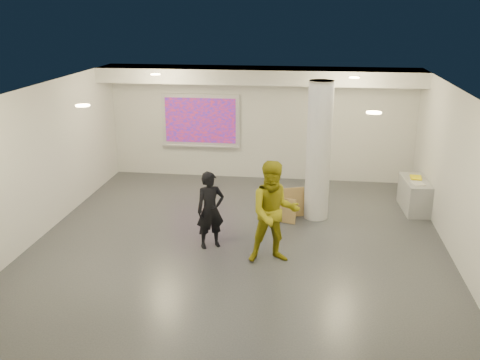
# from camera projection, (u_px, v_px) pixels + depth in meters

# --- Properties ---
(floor) EXTENTS (8.00, 9.00, 0.01)m
(floor) POSITION_uv_depth(u_px,v_px,m) (237.00, 248.00, 10.30)
(floor) COLOR #34363A
(floor) RESTS_ON ground
(ceiling) EXTENTS (8.00, 9.00, 0.01)m
(ceiling) POSITION_uv_depth(u_px,v_px,m) (237.00, 92.00, 9.38)
(ceiling) COLOR silver
(ceiling) RESTS_ON floor
(wall_back) EXTENTS (8.00, 0.01, 3.00)m
(wall_back) POSITION_uv_depth(u_px,v_px,m) (260.00, 123.00, 14.08)
(wall_back) COLOR silver
(wall_back) RESTS_ON floor
(wall_front) EXTENTS (8.00, 0.01, 3.00)m
(wall_front) POSITION_uv_depth(u_px,v_px,m) (179.00, 301.00, 5.60)
(wall_front) COLOR silver
(wall_front) RESTS_ON floor
(wall_left) EXTENTS (0.01, 9.00, 3.00)m
(wall_left) POSITION_uv_depth(u_px,v_px,m) (33.00, 166.00, 10.34)
(wall_left) COLOR silver
(wall_left) RESTS_ON floor
(wall_right) EXTENTS (0.01, 9.00, 3.00)m
(wall_right) POSITION_uv_depth(u_px,v_px,m) (463.00, 183.00, 9.34)
(wall_right) COLOR silver
(wall_right) RESTS_ON floor
(soffit_band) EXTENTS (8.00, 1.10, 0.36)m
(soffit_band) POSITION_uv_depth(u_px,v_px,m) (259.00, 75.00, 13.15)
(soffit_band) COLOR silver
(soffit_band) RESTS_ON ceiling
(downlight_nw) EXTENTS (0.22, 0.22, 0.02)m
(downlight_nw) POSITION_uv_depth(u_px,v_px,m) (155.00, 74.00, 12.01)
(downlight_nw) COLOR #FFDB93
(downlight_nw) RESTS_ON ceiling
(downlight_ne) EXTENTS (0.22, 0.22, 0.02)m
(downlight_ne) POSITION_uv_depth(u_px,v_px,m) (354.00, 78.00, 11.46)
(downlight_ne) COLOR #FFDB93
(downlight_ne) RESTS_ON ceiling
(downlight_sw) EXTENTS (0.22, 0.22, 0.02)m
(downlight_sw) POSITION_uv_depth(u_px,v_px,m) (83.00, 105.00, 8.24)
(downlight_sw) COLOR #FFDB93
(downlight_sw) RESTS_ON ceiling
(downlight_se) EXTENTS (0.22, 0.22, 0.02)m
(downlight_se) POSITION_uv_depth(u_px,v_px,m) (374.00, 113.00, 7.69)
(downlight_se) COLOR #FFDB93
(downlight_se) RESTS_ON ceiling
(column) EXTENTS (0.52, 0.52, 3.00)m
(column) POSITION_uv_depth(u_px,v_px,m) (319.00, 152.00, 11.35)
(column) COLOR silver
(column) RESTS_ON floor
(projection_screen) EXTENTS (2.10, 0.13, 1.42)m
(projection_screen) POSITION_uv_depth(u_px,v_px,m) (201.00, 121.00, 14.23)
(projection_screen) COLOR silver
(projection_screen) RESTS_ON wall_back
(credenza) EXTENTS (0.58, 1.25, 0.71)m
(credenza) POSITION_uv_depth(u_px,v_px,m) (415.00, 195.00, 12.13)
(credenza) COLOR gray
(credenza) RESTS_ON floor
(papers_stack) EXTENTS (0.30, 0.35, 0.02)m
(papers_stack) POSITION_uv_depth(u_px,v_px,m) (418.00, 184.00, 11.75)
(papers_stack) COLOR silver
(papers_stack) RESTS_ON credenza
(postit_pad) EXTENTS (0.28, 0.36, 0.03)m
(postit_pad) POSITION_uv_depth(u_px,v_px,m) (416.00, 177.00, 12.15)
(postit_pad) COLOR yellow
(postit_pad) RESTS_ON credenza
(cardboard_back) EXTENTS (0.61, 0.35, 0.65)m
(cardboard_back) POSITION_uv_depth(u_px,v_px,m) (291.00, 202.00, 11.77)
(cardboard_back) COLOR olive
(cardboard_back) RESTS_ON floor
(cardboard_front) EXTENTS (0.50, 0.26, 0.53)m
(cardboard_front) POSITION_uv_depth(u_px,v_px,m) (285.00, 211.00, 11.46)
(cardboard_front) COLOR olive
(cardboard_front) RESTS_ON floor
(woman) EXTENTS (0.65, 0.57, 1.50)m
(woman) POSITION_uv_depth(u_px,v_px,m) (210.00, 210.00, 10.15)
(woman) COLOR black
(woman) RESTS_ON floor
(man) EXTENTS (1.05, 0.90, 1.89)m
(man) POSITION_uv_depth(u_px,v_px,m) (274.00, 213.00, 9.50)
(man) COLOR olive
(man) RESTS_ON floor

